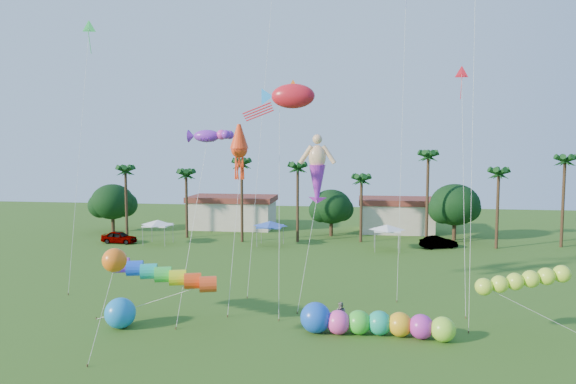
# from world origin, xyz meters

# --- Properties ---
(tree_line) EXTENTS (69.46, 8.91, 11.00)m
(tree_line) POSITION_xyz_m (3.57, 44.00, 4.28)
(tree_line) COLOR #3A2819
(tree_line) RESTS_ON ground
(buildings_row) EXTENTS (35.00, 7.00, 4.00)m
(buildings_row) POSITION_xyz_m (-3.09, 50.00, 2.00)
(buildings_row) COLOR beige
(buildings_row) RESTS_ON ground
(tent_row) EXTENTS (31.00, 4.00, 0.60)m
(tent_row) POSITION_xyz_m (-6.00, 36.33, 2.75)
(tent_row) COLOR white
(tent_row) RESTS_ON ground
(car_a) EXTENTS (4.51, 2.08, 1.50)m
(car_a) POSITION_xyz_m (-25.14, 35.97, 0.75)
(car_a) COLOR #4C4C54
(car_a) RESTS_ON ground
(car_b) EXTENTS (4.63, 2.99, 1.44)m
(car_b) POSITION_xyz_m (14.21, 38.23, 0.72)
(car_b) COLOR #4C4C54
(car_b) RESTS_ON ground
(spectator_b) EXTENTS (1.03, 0.94, 1.70)m
(spectator_b) POSITION_xyz_m (3.67, 9.42, 0.85)
(spectator_b) COLOR gray
(spectator_b) RESTS_ON ground
(caterpillar_inflatable) EXTENTS (9.77, 2.27, 1.99)m
(caterpillar_inflatable) POSITION_xyz_m (5.57, 8.13, 0.83)
(caterpillar_inflatable) COLOR #FE43AC
(caterpillar_inflatable) RESTS_ON ground
(blue_ball) EXTENTS (2.04, 2.04, 2.04)m
(blue_ball) POSITION_xyz_m (-10.89, 7.20, 1.02)
(blue_ball) COLOR #177CD0
(blue_ball) RESTS_ON ground
(rainbow_tube) EXTENTS (10.33, 1.98, 3.51)m
(rainbow_tube) POSITION_xyz_m (-7.06, 8.07, 2.96)
(rainbow_tube) COLOR #E84419
(rainbow_tube) RESTS_ON ground
(green_worm) EXTENTS (9.99, 2.08, 3.98)m
(green_worm) POSITION_xyz_m (12.56, 8.56, 3.33)
(green_worm) COLOR #BFEF35
(green_worm) RESTS_ON ground
(orange_ball_kite) EXTENTS (1.84, 2.26, 6.35)m
(orange_ball_kite) POSITION_xyz_m (-8.85, 2.62, 5.66)
(orange_ball_kite) COLOR orange
(orange_ball_kite) RESTS_ON ground
(merman_kite) EXTENTS (2.49, 5.19, 12.55)m
(merman_kite) POSITION_xyz_m (1.48, 15.91, 9.94)
(merman_kite) COLOR #F1BA89
(merman_kite) RESTS_ON ground
(fish_kite) EXTENTS (5.24, 6.31, 16.93)m
(fish_kite) POSITION_xyz_m (-0.30, 14.84, 15.88)
(fish_kite) COLOR red
(fish_kite) RESTS_ON ground
(squid_kite) EXTENTS (1.83, 5.09, 13.88)m
(squid_kite) POSITION_xyz_m (-4.41, 14.44, 11.83)
(squid_kite) COLOR #FF3C14
(squid_kite) RESTS_ON ground
(lobster_kite) EXTENTS (3.55, 5.53, 13.47)m
(lobster_kite) POSITION_xyz_m (-6.17, 11.79, 12.82)
(lobster_kite) COLOR purple
(lobster_kite) RESTS_ON ground
(delta_kite_red) EXTENTS (1.18, 4.79, 18.23)m
(delta_kite_red) POSITION_xyz_m (12.40, 16.90, 17.32)
(delta_kite_red) COLOR #FA1B2E
(delta_kite_red) RESTS_ON ground
(delta_kite_green) EXTENTS (1.33, 4.43, 22.89)m
(delta_kite_green) POSITION_xyz_m (-18.35, 17.86, 21.88)
(delta_kite_green) COLOR #37EA5B
(delta_kite_green) RESTS_ON ground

